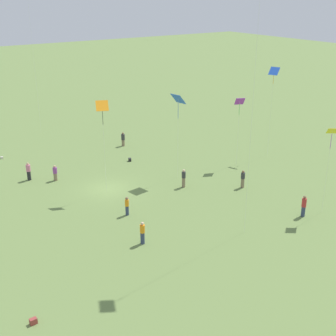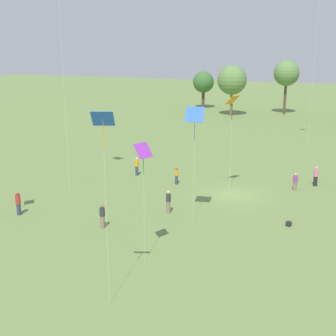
# 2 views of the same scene
# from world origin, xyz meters

# --- Properties ---
(ground_plane) EXTENTS (240.00, 240.00, 0.00)m
(ground_plane) POSITION_xyz_m (0.00, 0.00, 0.00)
(ground_plane) COLOR olive
(tree_0) EXTENTS (4.10, 4.10, 7.18)m
(tree_0) POSITION_xyz_m (-18.91, 50.94, 5.07)
(tree_0) COLOR brown
(tree_0) RESTS_ON ground_plane
(tree_1) EXTENTS (5.13, 5.13, 8.85)m
(tree_1) POSITION_xyz_m (-11.33, 43.39, 6.26)
(tree_1) COLOR brown
(tree_1) RESTS_ON ground_plane
(tree_2) EXTENTS (4.54, 4.54, 9.59)m
(tree_2) POSITION_xyz_m (-2.86, 49.05, 7.27)
(tree_2) COLOR brown
(tree_2) RESTS_ON ground_plane
(person_0) EXTENTS (0.58, 0.58, 1.80)m
(person_0) POSITION_xyz_m (6.28, 5.30, 0.89)
(person_0) COLOR #232328
(person_0) RESTS_ON ground_plane
(person_1) EXTENTS (0.58, 0.58, 1.57)m
(person_1) POSITION_xyz_m (4.72, 3.22, 0.77)
(person_1) COLOR #847056
(person_1) RESTS_ON ground_plane
(person_3) EXTENTS (0.45, 0.45, 1.77)m
(person_3) POSITION_xyz_m (-3.57, -6.14, 0.89)
(person_3) COLOR #847056
(person_3) RESTS_ON ground_plane
(person_4) EXTENTS (0.45, 0.45, 1.76)m
(person_4) POSITION_xyz_m (-10.32, 2.45, 0.89)
(person_4) COLOR #333D5B
(person_4) RESTS_ON ground_plane
(person_5) EXTENTS (0.52, 0.52, 1.72)m
(person_5) POSITION_xyz_m (-6.77, -10.64, 0.85)
(person_5) COLOR #847056
(person_5) RESTS_ON ground_plane
(person_6) EXTENTS (0.53, 0.53, 1.83)m
(person_6) POSITION_xyz_m (-13.95, -10.71, 0.92)
(person_6) COLOR #333D5B
(person_6) RESTS_ON ground_plane
(person_7) EXTENTS (0.40, 0.40, 1.61)m
(person_7) POSITION_xyz_m (-5.66, 1.11, 0.82)
(person_7) COLOR #333D5B
(person_7) RESTS_ON ground_plane
(kite_0) EXTENTS (1.40, 1.08, 8.34)m
(kite_0) POSITION_xyz_m (-1.24, -7.11, 7.70)
(kite_0) COLOR blue
(kite_0) RESTS_ON ground_plane
(kite_1) EXTENTS (0.92, 1.11, 7.20)m
(kite_1) POSITION_xyz_m (-1.84, -14.31, 6.62)
(kite_1) COLOR purple
(kite_1) RESTS_ON ground_plane
(kite_2) EXTENTS (1.13, 1.29, 8.46)m
(kite_2) POSITION_xyz_m (-0.47, 0.36, 7.86)
(kite_2) COLOR orange
(kite_2) RESTS_ON ground_plane
(kite_4) EXTENTS (0.97, 0.95, 18.85)m
(kite_4) POSITION_xyz_m (3.96, 22.25, 17.21)
(kite_4) COLOR black
(kite_4) RESTS_ON ground_plane
(kite_5) EXTENTS (1.20, 1.02, 9.73)m
(kite_5) POSITION_xyz_m (-1.53, -19.25, 9.07)
(kite_5) COLOR blue
(kite_5) RESTS_ON ground_plane
(picnic_bag_0) EXTENTS (0.42, 0.42, 0.34)m
(picnic_bag_0) POSITION_xyz_m (5.37, -5.44, 0.17)
(picnic_bag_0) COLOR #262628
(picnic_bag_0) RESTS_ON ground_plane
(picnic_bag_1) EXTENTS (0.29, 0.42, 0.35)m
(picnic_bag_1) POSITION_xyz_m (-14.40, 12.06, 0.18)
(picnic_bag_1) COLOR #933833
(picnic_bag_1) RESTS_ON ground_plane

